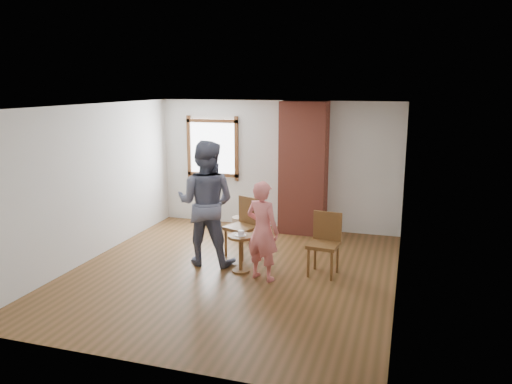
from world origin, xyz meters
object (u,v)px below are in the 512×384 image
stoneware_crock (240,227)px  dining_chair_left (245,223)px  dining_chair_right (325,240)px  man (206,203)px  person_pink (262,231)px  side_table (241,247)px

stoneware_crock → dining_chair_left: 1.08m
dining_chair_left → stoneware_crock: bearing=137.0°
stoneware_crock → dining_chair_right: bearing=-36.4°
dining_chair_left → man: bearing=-105.8°
dining_chair_left → person_pink: bearing=-34.3°
stoneware_crock → man: (-0.07, -1.50, 0.82)m
stoneware_crock → person_pink: (1.01, -1.90, 0.56)m
man → person_pink: 1.18m
dining_chair_right → man: (-1.94, -0.11, 0.48)m
dining_chair_right → person_pink: person_pink is taller
side_table → person_pink: size_ratio=0.39×
dining_chair_left → dining_chair_right: size_ratio=1.04×
side_table → dining_chair_right: bearing=14.7°
stoneware_crock → man: size_ratio=0.20×
dining_chair_right → side_table: (-1.28, -0.33, -0.14)m
person_pink → dining_chair_left: bearing=-39.4°
dining_chair_right → side_table: dining_chair_right is taller
man → side_table: bearing=159.0°
person_pink → man: bearing=-2.0°
dining_chair_left → dining_chair_right: (1.48, -0.46, -0.02)m
dining_chair_right → side_table: size_ratio=1.61×
dining_chair_right → man: size_ratio=0.47×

